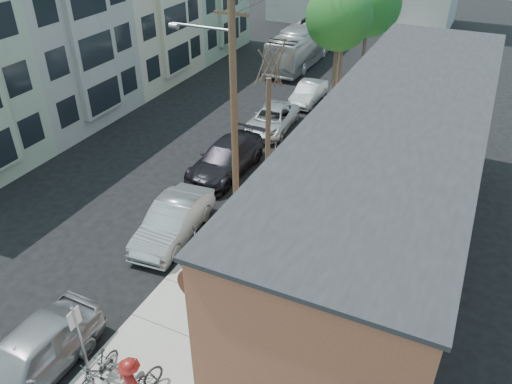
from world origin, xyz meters
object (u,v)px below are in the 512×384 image
at_px(parking_meter_near, 195,235).
at_px(tree_leafy_mid, 339,17).
at_px(car_0, 28,359).
at_px(car_3, 272,119).
at_px(car_1, 173,221).
at_px(car_4, 309,93).
at_px(parking_meter_far, 275,150).
at_px(sign_post, 79,336).
at_px(patron_grey, 215,339).
at_px(patron_green, 230,303).
at_px(utility_pole_near, 232,102).
at_px(tree_bare, 268,136).
at_px(tree_leafy_far, 369,4).
at_px(bus, 303,44).
at_px(car_2, 226,159).
at_px(cyclist, 132,381).
at_px(patio_chair_a, 243,336).
at_px(parked_bike_a, 98,369).
at_px(parked_bike_b, 100,373).

xyz_separation_m(parking_meter_near, tree_leafy_mid, (0.55, 15.70, 5.03)).
height_order(car_0, car_3, car_0).
bearing_deg(car_1, car_4, 84.31).
distance_m(parking_meter_far, car_1, 7.44).
height_order(sign_post, patron_grey, sign_post).
height_order(patron_green, car_3, patron_green).
bearing_deg(utility_pole_near, tree_bare, 80.99).
height_order(patron_grey, car_3, patron_grey).
relative_size(car_1, car_4, 1.19).
xyz_separation_m(utility_pole_near, tree_leafy_far, (0.41, 19.73, -0.06)).
height_order(utility_pole_near, car_0, utility_pole_near).
bearing_deg(car_0, sign_post, 25.78).
bearing_deg(bus, sign_post, -81.32).
distance_m(patron_grey, car_2, 11.83).
xyz_separation_m(tree_leafy_far, patron_grey, (2.71, -27.15, -4.35)).
xyz_separation_m(patron_grey, cyclist, (-1.38, -2.26, -0.02)).
bearing_deg(bus, patio_chair_a, -73.23).
bearing_deg(car_2, patron_grey, -61.70).
bearing_deg(car_0, parked_bike_a, 19.59).
bearing_deg(car_3, utility_pole_near, -80.28).
relative_size(parking_meter_near, cyclist, 0.74).
bearing_deg(tree_bare, tree_leafy_mid, 90.00).
bearing_deg(tree_leafy_far, patio_chair_a, -82.92).
bearing_deg(car_3, tree_bare, -71.78).
bearing_deg(parking_meter_far, bus, 105.99).
distance_m(cyclist, car_1, 7.90).
relative_size(car_0, car_1, 1.04).
relative_size(parking_meter_far, parked_bike_a, 0.72).
distance_m(utility_pole_near, car_1, 5.49).
height_order(parking_meter_near, cyclist, cyclist).
bearing_deg(utility_pole_near, tree_leafy_far, 88.81).
height_order(parking_meter_far, car_2, car_2).
relative_size(utility_pole_near, tree_leafy_far, 1.35).
bearing_deg(tree_leafy_far, bus, 161.30).
bearing_deg(sign_post, cyclist, -3.58).
bearing_deg(parked_bike_a, patron_grey, 40.15).
distance_m(tree_bare, patron_green, 9.05).
xyz_separation_m(parked_bike_b, bus, (-5.41, 31.15, 0.92)).
height_order(patron_green, cyclist, patron_green).
relative_size(sign_post, tree_leafy_far, 0.38).
xyz_separation_m(parking_meter_far, bus, (-4.80, 16.76, 0.50)).
height_order(tree_leafy_far, car_0, tree_leafy_far).
relative_size(tree_bare, car_0, 1.08).
relative_size(parking_meter_far, car_2, 0.23).
distance_m(sign_post, car_3, 18.54).
bearing_deg(parked_bike_b, cyclist, -3.22).
bearing_deg(car_3, parking_meter_near, -84.38).
relative_size(tree_bare, tree_leafy_far, 0.73).
relative_size(parking_meter_near, parked_bike_a, 0.72).
xyz_separation_m(car_1, car_3, (-0.50, 11.34, -0.13)).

